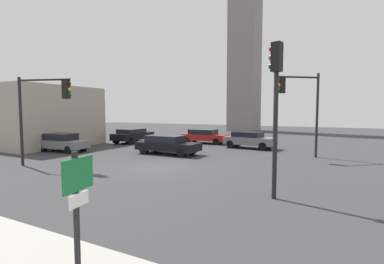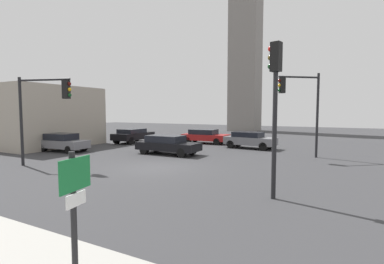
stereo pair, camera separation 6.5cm
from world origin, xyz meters
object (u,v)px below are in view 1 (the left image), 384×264
at_px(direction_sign, 77,205).
at_px(car_2, 133,135).
at_px(car_0, 249,140).
at_px(car_3, 205,136).
at_px(traffic_light_0, 43,102).
at_px(traffic_light_1, 276,91).
at_px(traffic_light_2, 300,99).
at_px(car_4, 62,142).
at_px(car_1, 167,144).

relative_size(direction_sign, car_2, 0.52).
height_order(car_0, car_3, car_0).
bearing_deg(car_2, car_3, -67.25).
height_order(traffic_light_0, traffic_light_1, traffic_light_1).
distance_m(traffic_light_2, car_0, 6.26).
bearing_deg(direction_sign, car_3, 99.68).
xyz_separation_m(direction_sign, car_2, (-14.35, 18.76, -0.81)).
bearing_deg(direction_sign, car_0, 88.04).
height_order(traffic_light_0, car_4, traffic_light_0).
height_order(car_0, car_4, car_4).
bearing_deg(traffic_light_0, traffic_light_2, 22.25).
relative_size(car_2, car_3, 0.99).
distance_m(direction_sign, traffic_light_2, 16.84).
xyz_separation_m(car_2, car_4, (-0.77, -7.41, -0.03)).
distance_m(traffic_light_0, car_2, 12.71).
bearing_deg(car_0, car_4, -139.19).
height_order(traffic_light_2, car_3, traffic_light_2).
relative_size(traffic_light_2, car_2, 1.27).
xyz_separation_m(car_0, car_3, (-4.91, 1.68, -0.02)).
xyz_separation_m(direction_sign, car_3, (-7.80, 21.53, -0.84)).
relative_size(car_0, car_1, 0.94).
relative_size(traffic_light_2, car_4, 1.38).
bearing_deg(car_4, traffic_light_1, -19.14).
bearing_deg(car_4, car_0, 30.30).
xyz_separation_m(traffic_light_0, car_1, (3.59, 7.01, -2.88)).
height_order(direction_sign, car_4, direction_sign).
xyz_separation_m(traffic_light_1, car_1, (-8.96, 6.99, -3.06)).
distance_m(car_3, car_4, 12.54).
xyz_separation_m(traffic_light_1, car_3, (-9.56, 14.60, -3.06)).
bearing_deg(traffic_light_1, traffic_light_2, -74.21).
bearing_deg(car_0, traffic_light_1, -64.15).
bearing_deg(traffic_light_2, traffic_light_1, 54.02).
bearing_deg(car_0, traffic_light_2, -30.78).
bearing_deg(car_1, direction_sign, -62.67).
bearing_deg(car_0, direction_sign, -75.68).
bearing_deg(car_2, car_0, -84.74).
bearing_deg(direction_sign, car_2, 117.18).
bearing_deg(traffic_light_0, car_2, 90.51).
distance_m(car_2, car_3, 7.11).
xyz_separation_m(traffic_light_1, car_0, (-4.65, 12.92, -3.04)).
height_order(traffic_light_1, traffic_light_2, traffic_light_2).
bearing_deg(car_0, traffic_light_0, -115.36).
xyz_separation_m(car_1, car_2, (-7.16, 4.85, 0.03)).
relative_size(car_3, car_4, 1.10).
height_order(car_2, car_4, car_4).
xyz_separation_m(traffic_light_1, car_2, (-16.12, 11.84, -3.03)).
bearing_deg(car_2, direction_sign, -142.71).
bearing_deg(traffic_light_2, car_2, -45.73).
bearing_deg(car_3, traffic_light_0, -103.61).
height_order(direction_sign, traffic_light_0, traffic_light_0).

